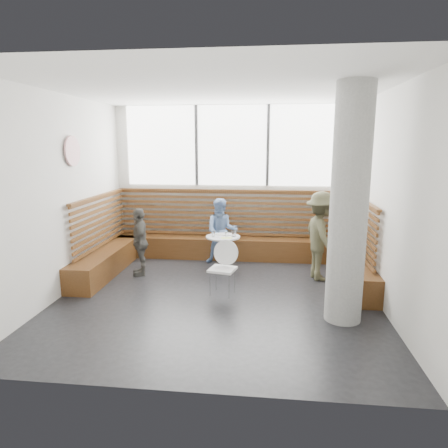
# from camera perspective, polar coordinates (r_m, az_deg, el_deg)

# --- Properties ---
(room) EXTENTS (5.00, 5.00, 3.20)m
(room) POSITION_cam_1_polar(r_m,az_deg,el_deg) (6.09, -1.05, 3.70)
(room) COLOR silver
(room) RESTS_ON ground
(booth) EXTENTS (5.00, 2.50, 1.44)m
(booth) POSITION_cam_1_polar(r_m,az_deg,el_deg) (8.05, 0.62, -3.05)
(booth) COLOR #472911
(booth) RESTS_ON ground
(concrete_column) EXTENTS (0.50, 0.50, 3.20)m
(concrete_column) POSITION_cam_1_polar(r_m,az_deg,el_deg) (5.55, 17.42, 2.40)
(concrete_column) COLOR gray
(concrete_column) RESTS_ON ground
(wall_art) EXTENTS (0.03, 0.50, 0.50)m
(wall_art) POSITION_cam_1_polar(r_m,az_deg,el_deg) (7.16, -20.85, 9.73)
(wall_art) COLOR white
(wall_art) RESTS_ON room
(cafe_table) EXTENTS (0.66, 0.66, 0.67)m
(cafe_table) POSITION_cam_1_polar(r_m,az_deg,el_deg) (7.70, -0.14, -3.14)
(cafe_table) COLOR silver
(cafe_table) RESTS_ON ground
(cafe_chair) EXTENTS (0.42, 0.41, 0.87)m
(cafe_chair) POSITION_cam_1_polar(r_m,az_deg,el_deg) (6.51, -0.15, -5.62)
(cafe_chair) COLOR white
(cafe_chair) RESTS_ON ground
(adult_man) EXTENTS (0.83, 1.15, 1.60)m
(adult_man) POSITION_cam_1_polar(r_m,az_deg,el_deg) (7.33, 13.73, -1.69)
(adult_man) COLOR #47462F
(adult_man) RESTS_ON ground
(child_back) EXTENTS (0.70, 0.57, 1.34)m
(child_back) POSITION_cam_1_polar(r_m,az_deg,el_deg) (8.11, -0.35, -1.05)
(child_back) COLOR #6F8EC0
(child_back) RESTS_ON ground
(child_left) EXTENTS (0.53, 0.80, 1.26)m
(child_left) POSITION_cam_1_polar(r_m,az_deg,el_deg) (7.57, -11.91, -2.49)
(child_left) COLOR #4C4A44
(child_left) RESTS_ON ground
(plate_near) EXTENTS (0.19, 0.19, 0.01)m
(plate_near) POSITION_cam_1_polar(r_m,az_deg,el_deg) (7.80, -0.56, -1.45)
(plate_near) COLOR white
(plate_near) RESTS_ON cafe_table
(plate_far) EXTENTS (0.22, 0.22, 0.02)m
(plate_far) POSITION_cam_1_polar(r_m,az_deg,el_deg) (7.77, 0.40, -1.50)
(plate_far) COLOR white
(plate_far) RESTS_ON cafe_table
(glass_left) EXTENTS (0.06, 0.06, 0.10)m
(glass_left) POSITION_cam_1_polar(r_m,az_deg,el_deg) (7.64, -1.52, -1.40)
(glass_left) COLOR white
(glass_left) RESTS_ON cafe_table
(glass_mid) EXTENTS (0.06, 0.06, 0.10)m
(glass_mid) POSITION_cam_1_polar(r_m,az_deg,el_deg) (7.56, 0.40, -1.54)
(glass_mid) COLOR white
(glass_mid) RESTS_ON cafe_table
(glass_right) EXTENTS (0.08, 0.08, 0.12)m
(glass_right) POSITION_cam_1_polar(r_m,az_deg,el_deg) (7.62, 1.43, -1.36)
(glass_right) COLOR white
(glass_right) RESTS_ON cafe_table
(menu_card) EXTENTS (0.23, 0.18, 0.00)m
(menu_card) POSITION_cam_1_polar(r_m,az_deg,el_deg) (7.52, 0.37, -1.99)
(menu_card) COLOR #A5C64C
(menu_card) RESTS_ON cafe_table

